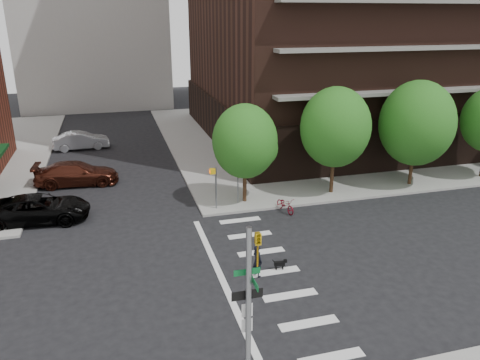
# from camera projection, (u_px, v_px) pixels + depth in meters

# --- Properties ---
(ground) EXTENTS (120.00, 120.00, 0.00)m
(ground) POSITION_uv_depth(u_px,v_px,m) (211.00, 281.00, 21.02)
(ground) COLOR black
(ground) RESTS_ON ground
(sidewalk_ne) EXTENTS (39.00, 33.00, 0.15)m
(sidewalk_ne) POSITION_uv_depth(u_px,v_px,m) (360.00, 132.00, 47.51)
(sidewalk_ne) COLOR gray
(sidewalk_ne) RESTS_ON ground
(crosswalk) EXTENTS (3.85, 13.00, 0.01)m
(crosswalk) POSITION_uv_depth(u_px,v_px,m) (258.00, 274.00, 21.58)
(crosswalk) COLOR silver
(crosswalk) RESTS_ON ground
(tree_a) EXTENTS (4.00, 4.00, 5.90)m
(tree_a) POSITION_uv_depth(u_px,v_px,m) (245.00, 141.00, 28.40)
(tree_a) COLOR #301E11
(tree_a) RESTS_ON sidewalk_ne
(tree_b) EXTENTS (4.50, 4.50, 6.65)m
(tree_b) POSITION_uv_depth(u_px,v_px,m) (335.00, 127.00, 29.74)
(tree_b) COLOR #301E11
(tree_b) RESTS_ON sidewalk_ne
(tree_c) EXTENTS (5.00, 5.00, 6.80)m
(tree_c) POSITION_uv_depth(u_px,v_px,m) (417.00, 123.00, 31.29)
(tree_c) COLOR #301E11
(tree_c) RESTS_ON sidewalk_ne
(traffic_signal) EXTENTS (0.90, 0.75, 6.00)m
(traffic_signal) POSITION_uv_depth(u_px,v_px,m) (249.00, 338.00, 13.20)
(traffic_signal) COLOR slate
(traffic_signal) RESTS_ON sidewalk_s
(pedestrian_signal) EXTENTS (2.18, 0.67, 2.60)m
(pedestrian_signal) POSITION_uv_depth(u_px,v_px,m) (221.00, 181.00, 28.18)
(pedestrian_signal) COLOR slate
(pedestrian_signal) RESTS_ON sidewalk_ne
(parked_car_black) EXTENTS (3.07, 5.86, 1.58)m
(parked_car_black) POSITION_uv_depth(u_px,v_px,m) (39.00, 209.00, 26.87)
(parked_car_black) COLOR black
(parked_car_black) RESTS_ON ground
(parked_car_maroon) EXTENTS (2.68, 5.79, 1.64)m
(parked_car_maroon) POSITION_uv_depth(u_px,v_px,m) (77.00, 173.00, 32.72)
(parked_car_maroon) COLOR #461C12
(parked_car_maroon) RESTS_ON ground
(parked_car_silver) EXTENTS (1.95, 4.86, 1.57)m
(parked_car_silver) POSITION_uv_depth(u_px,v_px,m) (81.00, 141.00, 41.41)
(parked_car_silver) COLOR #BABDC3
(parked_car_silver) RESTS_ON ground
(scooter) EXTENTS (0.99, 1.84, 0.92)m
(scooter) POSITION_uv_depth(u_px,v_px,m) (285.00, 205.00, 28.28)
(scooter) COLOR maroon
(scooter) RESTS_ON ground
(dog_walker) EXTENTS (0.66, 0.55, 1.56)m
(dog_walker) POSITION_uv_depth(u_px,v_px,m) (257.00, 261.00, 21.20)
(dog_walker) COLOR black
(dog_walker) RESTS_ON ground
(dog) EXTENTS (0.61, 0.23, 0.51)m
(dog) POSITION_uv_depth(u_px,v_px,m) (280.00, 263.00, 21.88)
(dog) COLOR black
(dog) RESTS_ON ground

